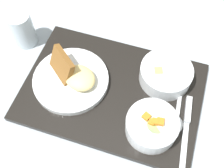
# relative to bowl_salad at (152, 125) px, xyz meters

# --- Properties ---
(ground_plane) EXTENTS (4.00, 4.00, 0.00)m
(ground_plane) POSITION_rel_bowl_salad_xyz_m (0.12, -0.07, -0.04)
(ground_plane) COLOR #99A3AD
(serving_tray) EXTENTS (0.45, 0.31, 0.02)m
(serving_tray) POSITION_rel_bowl_salad_xyz_m (0.12, -0.07, -0.04)
(serving_tray) COLOR black
(serving_tray) RESTS_ON ground_plane
(bowl_salad) EXTENTS (0.12, 0.12, 0.06)m
(bowl_salad) POSITION_rel_bowl_salad_xyz_m (0.00, 0.00, 0.00)
(bowl_salad) COLOR silver
(bowl_salad) RESTS_ON serving_tray
(bowl_soup) EXTENTS (0.13, 0.13, 0.05)m
(bowl_soup) POSITION_rel_bowl_salad_xyz_m (0.00, -0.15, -0.00)
(bowl_soup) COLOR silver
(bowl_soup) RESTS_ON serving_tray
(plate_main) EXTENTS (0.19, 0.19, 0.08)m
(plate_main) POSITION_rel_bowl_salad_xyz_m (0.22, -0.06, -0.01)
(plate_main) COLOR silver
(plate_main) RESTS_ON serving_tray
(knife) EXTENTS (0.03, 0.18, 0.01)m
(knife) POSITION_rel_bowl_salad_xyz_m (-0.07, -0.05, -0.02)
(knife) COLOR silver
(knife) RESTS_ON serving_tray
(spoon) EXTENTS (0.04, 0.14, 0.01)m
(spoon) POSITION_rel_bowl_salad_xyz_m (-0.05, -0.05, -0.02)
(spoon) COLOR silver
(spoon) RESTS_ON serving_tray
(glass_water) EXTENTS (0.06, 0.06, 0.10)m
(glass_water) POSITION_rel_bowl_salad_xyz_m (0.41, -0.15, 0.00)
(glass_water) COLOR silver
(glass_water) RESTS_ON ground_plane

